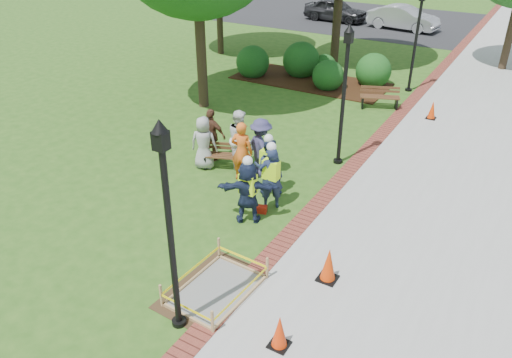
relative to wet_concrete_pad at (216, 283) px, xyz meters
The scene contains 30 objects.
ground 2.33m from the wet_concrete_pad, 125.79° to the left, with size 100.00×100.00×0.00m, color #285116.
sidewalk 12.43m from the wet_concrete_pad, 72.94° to the left, with size 6.00×60.00×0.02m, color #9E9E99.
brick_edging 11.89m from the wet_concrete_pad, 88.09° to the left, with size 0.50×60.00×0.03m, color maroon.
mulch_bed 14.55m from the wet_concrete_pad, 107.42° to the left, with size 7.00×3.00×0.05m, color #381E0F.
parking_lot 28.91m from the wet_concrete_pad, 92.68° to the left, with size 36.00×12.00×0.01m, color black.
wet_concrete_pad is the anchor object (origin of this frame).
bench_near 5.57m from the wet_concrete_pad, 121.27° to the left, with size 1.50×0.95×0.77m.
bench_far 12.19m from the wet_concrete_pad, 92.53° to the left, with size 1.60×1.03×0.82m.
cone_front 1.94m from the wet_concrete_pad, 19.01° to the right, with size 0.37×0.37×0.73m.
cone_back 2.41m from the wet_concrete_pad, 39.66° to the left, with size 0.42×0.42×0.82m.
cone_far 12.16m from the wet_concrete_pad, 82.76° to the left, with size 0.36×0.36×0.71m.
toolbox 3.23m from the wet_concrete_pad, 103.70° to the left, with size 0.36×0.20×0.18m, color #AE1D0D.
lamp_near 2.51m from the wet_concrete_pad, 95.31° to the right, with size 0.28×0.28×4.26m.
lamp_mid 7.24m from the wet_concrete_pad, 90.87° to the left, with size 0.28×0.28×4.26m.
lamp_far 15.05m from the wet_concrete_pad, 90.40° to the left, with size 0.28×0.28×4.26m.
shrub_a 15.00m from the wet_concrete_pad, 117.96° to the left, with size 1.55×1.55×1.55m, color #134517.
shrub_b 15.35m from the wet_concrete_pad, 109.47° to the left, with size 1.72×1.72×1.72m, color #134517.
shrub_c 13.71m from the wet_concrete_pad, 103.74° to the left, with size 1.38×1.38×1.38m, color #134517.
shrub_d 14.86m from the wet_concrete_pad, 96.63° to the left, with size 1.56×1.56×1.56m, color #134517.
shrub_e 15.57m from the wet_concrete_pad, 105.51° to the left, with size 1.10×1.10×1.10m, color #134517.
casual_person_a 5.73m from the wet_concrete_pad, 128.06° to the left, with size 0.61×0.49×1.65m.
casual_person_b 4.95m from the wet_concrete_pad, 115.60° to the left, with size 0.63×0.47×1.81m.
casual_person_c 5.85m from the wet_concrete_pad, 117.16° to the left, with size 0.64×0.68×1.80m.
casual_person_d 6.25m from the wet_concrete_pad, 125.62° to the left, with size 0.55×0.36×1.69m.
casual_person_e 5.29m from the wet_concrete_pad, 109.82° to the left, with size 0.68×0.61×1.79m.
hivis_worker_a 2.85m from the wet_concrete_pad, 107.46° to the left, with size 0.64×0.56×1.84m.
hivis_worker_b 3.65m from the wet_concrete_pad, 100.62° to the left, with size 0.66×0.62×1.90m.
hivis_worker_c 4.31m from the wet_concrete_pad, 104.67° to the left, with size 0.61×0.49×1.80m.
parked_car_a 28.32m from the wet_concrete_pad, 107.66° to the left, with size 4.95×2.15×1.62m, color #28272A.
parked_car_b 26.98m from the wet_concrete_pad, 98.12° to the left, with size 4.94×2.15×1.61m, color #AFAEB3.
Camera 1 is at (6.14, -8.36, 7.13)m, focal length 35.00 mm.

